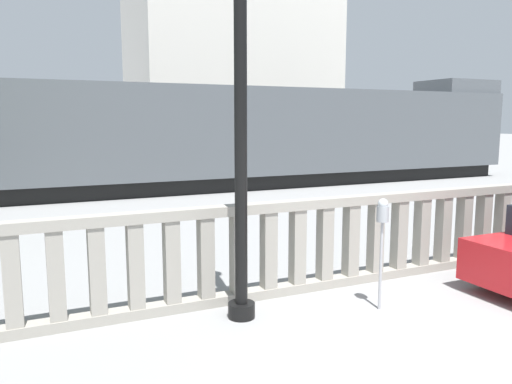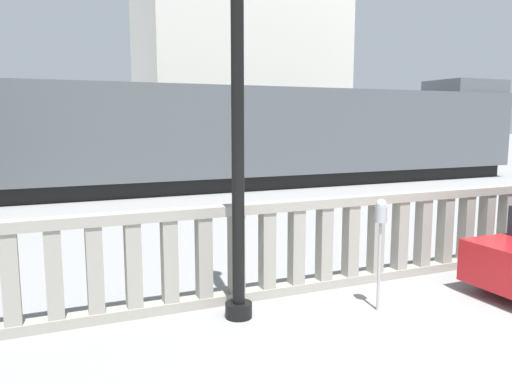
# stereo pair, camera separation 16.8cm
# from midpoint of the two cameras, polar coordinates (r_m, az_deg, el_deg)

# --- Properties ---
(ground_plane) EXTENTS (160.00, 160.00, 0.00)m
(ground_plane) POSITION_cam_midpoint_polar(r_m,az_deg,el_deg) (5.91, 24.28, -18.59)
(ground_plane) COLOR gray
(balustrade) EXTENTS (14.47, 0.24, 1.41)m
(balustrade) POSITION_cam_midpoint_polar(r_m,az_deg,el_deg) (7.81, 8.41, -5.86)
(balustrade) COLOR gray
(balustrade) RESTS_ON ground
(lamppost) EXTENTS (0.36, 0.36, 5.10)m
(lamppost) POSITION_cam_midpoint_polar(r_m,az_deg,el_deg) (6.32, -1.33, 7.49)
(lamppost) COLOR black
(lamppost) RESTS_ON ground
(parking_meter) EXTENTS (0.16, 0.16, 1.55)m
(parking_meter) POSITION_cam_midpoint_polar(r_m,az_deg,el_deg) (6.94, 14.73, -3.32)
(parking_meter) COLOR #99999E
(parking_meter) RESTS_ON ground
(train_near) EXTENTS (29.53, 2.69, 4.41)m
(train_near) POSITION_cam_midpoint_polar(r_m,az_deg,el_deg) (18.52, -6.96, 6.27)
(train_near) COLOR black
(train_near) RESTS_ON ground
(building_block) EXTENTS (11.90, 7.74, 10.11)m
(building_block) POSITION_cam_midpoint_polar(r_m,az_deg,el_deg) (32.07, -1.88, 12.60)
(building_block) COLOR beige
(building_block) RESTS_ON ground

